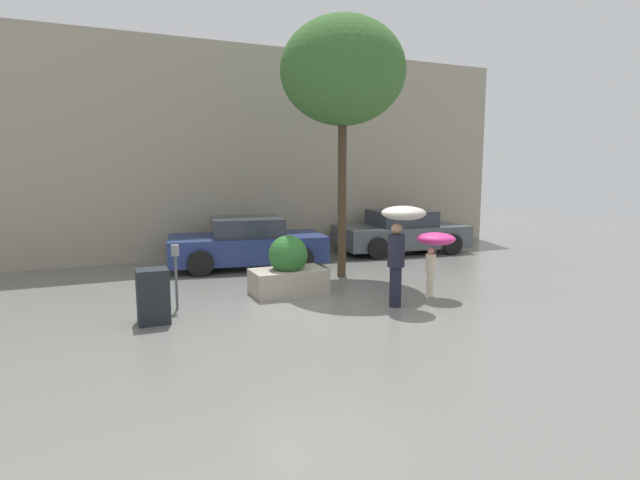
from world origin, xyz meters
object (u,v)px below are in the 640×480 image
(street_tree, at_px, (343,72))
(newspaper_box, at_px, (153,296))
(planter_box, at_px, (288,270))
(parking_meter, at_px, (176,263))
(parked_car_near, at_px, (247,244))
(person_adult, at_px, (401,231))
(person_child, at_px, (435,244))
(parked_car_far, at_px, (401,233))

(street_tree, bearing_deg, newspaper_box, -155.40)
(planter_box, bearing_deg, newspaper_box, -160.58)
(parking_meter, bearing_deg, street_tree, 18.75)
(parked_car_near, distance_m, parking_meter, 4.11)
(person_adult, height_order, parked_car_near, person_adult)
(parked_car_near, bearing_deg, planter_box, -171.91)
(planter_box, relative_size, parking_meter, 1.26)
(person_adult, height_order, newspaper_box, person_adult)
(person_child, bearing_deg, parked_car_near, 168.62)
(planter_box, distance_m, parked_car_far, 6.11)
(person_child, xyz_separation_m, newspaper_box, (-5.23, 0.45, -0.61))
(parked_car_far, xyz_separation_m, parking_meter, (-7.20, -3.82, 0.25))
(person_adult, xyz_separation_m, parked_car_far, (3.41, 5.24, -0.79))
(planter_box, distance_m, person_child, 2.95)
(street_tree, bearing_deg, parked_car_far, 37.44)
(newspaper_box, bearing_deg, street_tree, 24.60)
(person_child, bearing_deg, parking_meter, -143.58)
(planter_box, distance_m, parked_car_near, 3.16)
(parked_car_far, distance_m, parking_meter, 8.15)
(parked_car_far, bearing_deg, street_tree, 132.95)
(parked_car_near, bearing_deg, parked_car_far, -77.00)
(parked_car_far, bearing_deg, parking_meter, 123.49)
(parked_car_near, xyz_separation_m, parking_meter, (-2.25, -3.43, 0.25))
(parked_car_near, relative_size, street_tree, 0.71)
(person_adult, bearing_deg, parked_car_near, 108.50)
(parking_meter, relative_size, newspaper_box, 1.31)
(parked_car_far, bearing_deg, person_adult, 152.46)
(parked_car_near, distance_m, newspaper_box, 4.93)
(person_child, height_order, newspaper_box, person_child)
(person_adult, bearing_deg, parking_meter, 160.40)
(planter_box, relative_size, person_child, 1.16)
(newspaper_box, bearing_deg, planter_box, 19.42)
(parked_car_near, distance_m, parked_car_far, 4.96)
(person_child, distance_m, parking_meter, 4.91)
(planter_box, bearing_deg, street_tree, 31.87)
(parked_car_far, xyz_separation_m, newspaper_box, (-7.66, -4.50, -0.15))
(planter_box, bearing_deg, person_adult, -47.39)
(person_adult, relative_size, street_tree, 0.31)
(parking_meter, bearing_deg, parked_car_far, 27.98)
(person_adult, height_order, person_child, person_adult)
(parked_car_far, bearing_deg, person_child, 159.40)
(person_adult, height_order, parked_car_far, person_adult)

